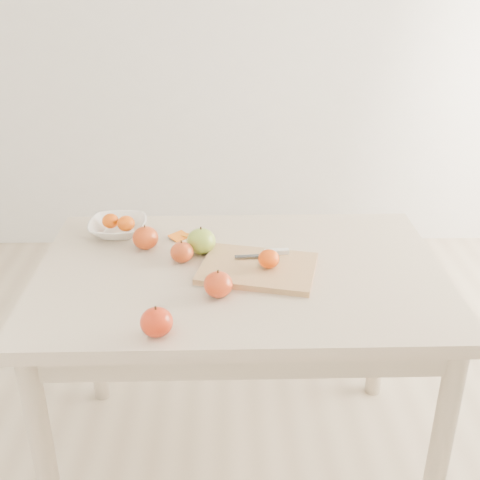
{
  "coord_description": "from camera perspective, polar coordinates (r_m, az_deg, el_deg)",
  "views": [
    {
      "loc": [
        -0.04,
        -1.56,
        1.6
      ],
      "look_at": [
        0.0,
        0.05,
        0.82
      ],
      "focal_mm": 45.0,
      "sensor_mm": 36.0,
      "label": 1
    }
  ],
  "objects": [
    {
      "name": "apple_red_e",
      "position": [
        1.63,
        -2.08,
        -4.23
      ],
      "size": [
        0.08,
        0.08,
        0.07
      ],
      "primitive_type": "ellipsoid",
      "color": "#9A0904",
      "rests_on": "table"
    },
    {
      "name": "orange_peel_a",
      "position": [
        1.97,
        -5.78,
        0.24
      ],
      "size": [
        0.07,
        0.07,
        0.01
      ],
      "primitive_type": "cube",
      "rotation": [
        0.21,
        0.0,
        0.78
      ],
      "color": "orange",
      "rests_on": "table"
    },
    {
      "name": "board_tangerine",
      "position": [
        1.74,
        2.74,
        -1.79
      ],
      "size": [
        0.06,
        0.06,
        0.05
      ],
      "primitive_type": "ellipsoid",
      "color": "#DA4507",
      "rests_on": "cutting_board"
    },
    {
      "name": "ground",
      "position": [
        2.23,
        0.03,
        -19.91
      ],
      "size": [
        3.5,
        3.5,
        0.0
      ],
      "primitive_type": "plane",
      "color": "#C6B293",
      "rests_on": "ground"
    },
    {
      "name": "paring_knife",
      "position": [
        1.82,
        3.08,
        -1.18
      ],
      "size": [
        0.17,
        0.05,
        0.01
      ],
      "color": "white",
      "rests_on": "cutting_board"
    },
    {
      "name": "apple_green",
      "position": [
        1.86,
        -3.7,
        -0.1
      ],
      "size": [
        0.09,
        0.09,
        0.08
      ],
      "primitive_type": "ellipsoid",
      "color": "#6A9518",
      "rests_on": "table"
    },
    {
      "name": "apple_red_c",
      "position": [
        1.48,
        -7.92,
        -7.72
      ],
      "size": [
        0.08,
        0.08,
        0.07
      ],
      "primitive_type": "ellipsoid",
      "color": "maroon",
      "rests_on": "table"
    },
    {
      "name": "orange_peel_b",
      "position": [
        1.99,
        -5.28,
        0.43
      ],
      "size": [
        0.06,
        0.05,
        0.01
      ],
      "primitive_type": "cube",
      "rotation": [
        -0.14,
        0.0,
        -0.48
      ],
      "color": "#CB6E0E",
      "rests_on": "table"
    },
    {
      "name": "bowl_tangerine_near",
      "position": [
        2.03,
        -12.19,
        1.79
      ],
      "size": [
        0.06,
        0.06,
        0.05
      ],
      "primitive_type": "ellipsoid",
      "color": "#D45507",
      "rests_on": "fruit_bowl"
    },
    {
      "name": "table",
      "position": [
        1.83,
        0.04,
        -5.46
      ],
      "size": [
        1.2,
        0.8,
        0.75
      ],
      "color": "beige",
      "rests_on": "ground"
    },
    {
      "name": "bowl_tangerine_far",
      "position": [
        2.0,
        -10.76,
        1.55
      ],
      "size": [
        0.06,
        0.06,
        0.05
      ],
      "primitive_type": "ellipsoid",
      "color": "#C96207",
      "rests_on": "fruit_bowl"
    },
    {
      "name": "apple_red_b",
      "position": [
        1.81,
        -5.54,
        -1.17
      ],
      "size": [
        0.07,
        0.07,
        0.06
      ],
      "primitive_type": "ellipsoid",
      "color": "#971508",
      "rests_on": "table"
    },
    {
      "name": "fruit_bowl",
      "position": [
        2.03,
        -11.49,
        1.18
      ],
      "size": [
        0.19,
        0.19,
        0.05
      ],
      "primitive_type": "imported",
      "color": "white",
      "rests_on": "table"
    },
    {
      "name": "cutting_board",
      "position": [
        1.76,
        1.72,
        -2.7
      ],
      "size": [
        0.38,
        0.31,
        0.02
      ],
      "primitive_type": "cube",
      "rotation": [
        0.0,
        0.0,
        -0.24
      ],
      "color": "tan",
      "rests_on": "table"
    },
    {
      "name": "apple_red_a",
      "position": [
        1.9,
        -8.95,
        0.2
      ],
      "size": [
        0.08,
        0.08,
        0.07
      ],
      "primitive_type": "ellipsoid",
      "color": "maroon",
      "rests_on": "table"
    }
  ]
}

